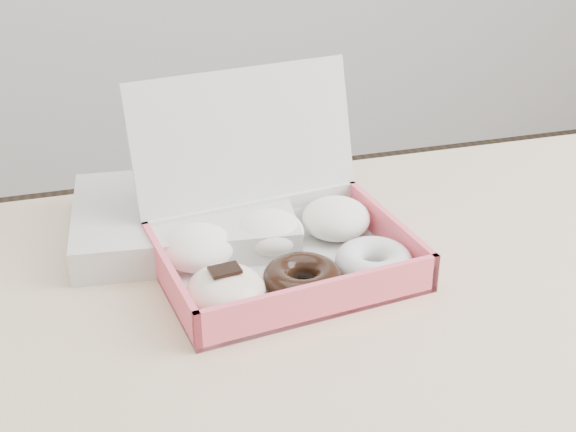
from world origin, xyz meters
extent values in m
cube|color=tan|center=(0.00, 0.00, 0.73)|extent=(1.20, 0.80, 0.04)
cylinder|color=tan|center=(0.55, 0.35, 0.35)|extent=(0.05, 0.05, 0.71)
cube|color=silver|center=(-0.02, 0.14, 0.75)|extent=(0.29, 0.23, 0.01)
cube|color=#FF5C6D|center=(0.00, 0.05, 0.77)|extent=(0.26, 0.04, 0.04)
cube|color=silver|center=(-0.03, 0.23, 0.77)|extent=(0.26, 0.04, 0.04)
cube|color=#FF5C6D|center=(-0.14, 0.12, 0.77)|extent=(0.03, 0.19, 0.04)
cube|color=#FF5C6D|center=(0.11, 0.16, 0.77)|extent=(0.03, 0.19, 0.04)
cube|color=silver|center=(-0.03, 0.25, 0.85)|extent=(0.27, 0.09, 0.19)
ellipsoid|color=white|center=(-0.11, 0.17, 0.78)|extent=(0.09, 0.09, 0.04)
ellipsoid|color=white|center=(-0.02, 0.18, 0.78)|extent=(0.09, 0.09, 0.04)
ellipsoid|color=white|center=(0.06, 0.19, 0.78)|extent=(0.09, 0.09, 0.04)
ellipsoid|color=beige|center=(-0.09, 0.08, 0.78)|extent=(0.09, 0.09, 0.04)
cube|color=black|center=(-0.09, 0.08, 0.80)|extent=(0.03, 0.02, 0.00)
torus|color=black|center=(-0.01, 0.09, 0.77)|extent=(0.09, 0.09, 0.03)
torus|color=white|center=(0.07, 0.10, 0.77)|extent=(0.09, 0.09, 0.03)
cube|color=silver|center=(-0.11, 0.26, 0.77)|extent=(0.27, 0.22, 0.04)
camera|label=1|loc=(-0.22, -0.58, 1.22)|focal=50.00mm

